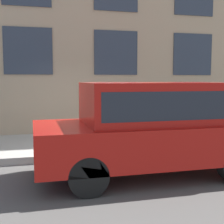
{
  "coord_description": "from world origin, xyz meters",
  "views": [
    {
      "loc": [
        -7.01,
        1.33,
        1.9
      ],
      "look_at": [
        0.81,
        -0.69,
        1.05
      ],
      "focal_mm": 50.0,
      "sensor_mm": 36.0,
      "label": 1
    }
  ],
  "objects": [
    {
      "name": "parked_truck_red_near",
      "position": [
        -1.34,
        -0.95,
        1.03
      ],
      "size": [
        1.91,
        4.44,
        1.83
      ],
      "color": "black",
      "rests_on": "ground_plane"
    },
    {
      "name": "ground_plane",
      "position": [
        0.0,
        0.0,
        0.0
      ],
      "size": [
        80.0,
        80.0,
        0.0
      ],
      "primitive_type": "plane",
      "color": "#514F4C"
    },
    {
      "name": "person",
      "position": [
        0.99,
        -0.98,
        1.13
      ],
      "size": [
        0.39,
        0.25,
        1.59
      ],
      "rotation": [
        0.0,
        0.0,
        0.55
      ],
      "color": "navy",
      "rests_on": "sidewalk"
    },
    {
      "name": "sidewalk",
      "position": [
        1.51,
        0.0,
        0.09
      ],
      "size": [
        3.02,
        60.0,
        0.18
      ],
      "color": "#9E9B93",
      "rests_on": "ground_plane"
    },
    {
      "name": "fire_hydrant",
      "position": [
        0.63,
        -0.4,
        0.55
      ],
      "size": [
        0.33,
        0.44,
        0.73
      ],
      "color": "red",
      "rests_on": "sidewalk"
    }
  ]
}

